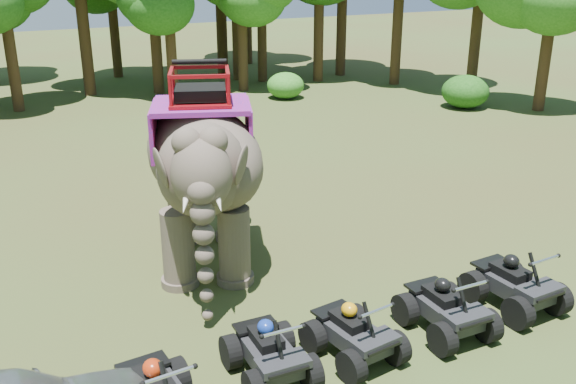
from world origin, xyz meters
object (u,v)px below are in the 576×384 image
elephant (204,168)px  atv_4 (516,277)px  atv_2 (354,326)px  atv_3 (447,301)px  atv_1 (269,345)px

elephant → atv_4: (4.74, -4.87, -1.60)m
atv_4 → elephant: bearing=132.2°
elephant → atv_4: bearing=-25.0°
atv_2 → atv_3: bearing=-10.1°
atv_1 → atv_2: atv_1 is taller
elephant → atv_2: elephant is taller
atv_3 → elephant: bearing=122.1°
atv_1 → atv_3: atv_3 is taller
atv_3 → atv_4: 1.85m
atv_3 → atv_4: atv_4 is taller
atv_1 → atv_4: atv_4 is taller
elephant → atv_2: bearing=-58.4°
atv_1 → atv_2: (1.57, -0.17, -0.00)m
atv_1 → atv_3: (3.55, -0.29, 0.03)m
atv_1 → atv_3: 3.57m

